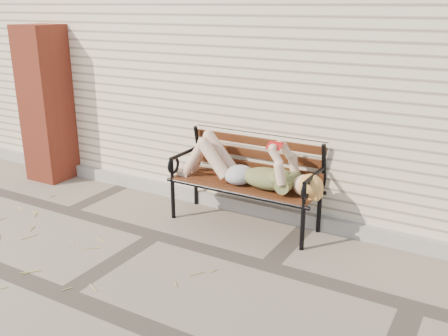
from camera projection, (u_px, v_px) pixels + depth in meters
The scene contains 7 objects.
ground at pixel (156, 235), 5.07m from camera, with size 80.00×80.00×0.00m, color #7A6C5E.
house_wall at pixel (281, 59), 7.07m from camera, with size 8.00×4.00×3.00m, color beige.
foundation_strip at pixel (206, 198), 5.85m from camera, with size 8.00×0.10×0.15m, color #A69F96.
brick_pillar at pixel (46, 104), 6.47m from camera, with size 0.50×0.50×2.00m, color #A33B24.
garden_bench at pixel (249, 167), 5.22m from camera, with size 1.70×0.68×1.10m.
reading_woman at pixel (244, 167), 5.09m from camera, with size 1.61×0.37×0.51m.
straw_scatter at pixel (102, 251), 4.74m from camera, with size 2.73×1.69×0.01m.
Camera 1 is at (2.90, -3.64, 2.25)m, focal length 40.00 mm.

